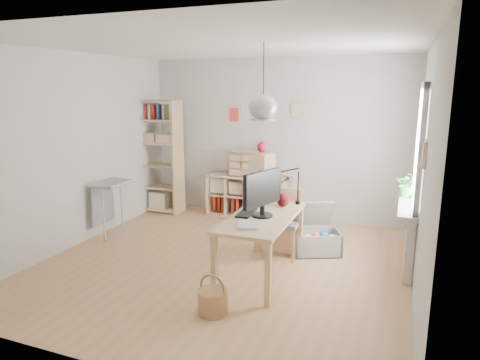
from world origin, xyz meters
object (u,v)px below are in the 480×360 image
(chair, at_px, (283,218))
(storage_chest, at_px, (316,237))
(tall_bookshelf, at_px, (159,152))
(monitor, at_px, (263,191))
(desk, at_px, (262,223))
(cube_shelf, at_px, (246,199))
(drawer_chest, at_px, (252,164))

(chair, bearing_deg, storage_chest, 30.02)
(tall_bookshelf, xyz_separation_m, monitor, (2.60, -1.97, -0.04))
(desk, height_order, monitor, monitor)
(chair, distance_m, monitor, 0.93)
(tall_bookshelf, distance_m, chair, 2.97)
(desk, distance_m, cube_shelf, 2.48)
(desk, bearing_deg, drawer_chest, 112.58)
(monitor, bearing_deg, storage_chest, 87.09)
(desk, xyz_separation_m, tall_bookshelf, (-2.59, 1.95, 0.43))
(cube_shelf, xyz_separation_m, chair, (1.08, -1.50, 0.21))
(monitor, relative_size, drawer_chest, 0.79)
(desk, relative_size, storage_chest, 1.71)
(desk, height_order, chair, chair)
(cube_shelf, relative_size, chair, 1.57)
(chair, height_order, monitor, monitor)
(tall_bookshelf, bearing_deg, storage_chest, -17.41)
(chair, xyz_separation_m, monitor, (-0.05, -0.76, 0.54))
(chair, bearing_deg, monitor, -96.32)
(chair, xyz_separation_m, storage_chest, (0.40, 0.26, -0.30))
(tall_bookshelf, height_order, storage_chest, tall_bookshelf)
(tall_bookshelf, xyz_separation_m, drawer_chest, (1.68, 0.24, -0.15))
(tall_bookshelf, relative_size, storage_chest, 2.28)
(cube_shelf, xyz_separation_m, storage_chest, (1.48, -1.24, -0.09))
(cube_shelf, distance_m, tall_bookshelf, 1.77)
(cube_shelf, relative_size, tall_bookshelf, 0.70)
(monitor, distance_m, drawer_chest, 2.40)
(cube_shelf, xyz_separation_m, monitor, (1.03, -2.25, 0.75))
(desk, bearing_deg, storage_chest, 65.14)
(cube_shelf, bearing_deg, storage_chest, -39.82)
(tall_bookshelf, bearing_deg, chair, -24.68)
(chair, bearing_deg, cube_shelf, 123.07)
(cube_shelf, bearing_deg, desk, -65.39)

